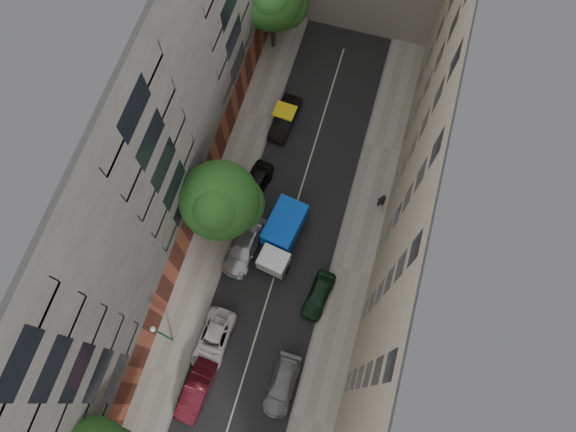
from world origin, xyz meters
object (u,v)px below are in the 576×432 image
at_px(car_left_1, 196,391).
at_px(tree_far, 273,0).
at_px(pedestrian, 382,201).
at_px(car_right_2, 318,295).
at_px(tarp_truck, 282,236).
at_px(car_left_5, 285,118).
at_px(tree_mid, 221,203).
at_px(car_left_3, 244,247).
at_px(car_left_4, 255,185).
at_px(car_left_2, 213,340).
at_px(car_right_1, 282,386).
at_px(lamp_post, 161,333).

xyz_separation_m(car_left_1, tree_far, (-3.25, 29.57, 5.05)).
bearing_deg(pedestrian, car_right_2, 47.04).
xyz_separation_m(tarp_truck, pedestrian, (6.63, 5.05, -0.32)).
height_order(car_left_5, tree_mid, tree_mid).
bearing_deg(car_left_1, car_left_5, 95.38).
distance_m(car_left_3, car_right_2, 6.70).
relative_size(car_left_5, pedestrian, 2.31).
distance_m(tarp_truck, car_left_4, 5.02).
bearing_deg(car_right_2, car_left_4, 142.77).
height_order(car_left_2, car_left_3, car_left_3).
xyz_separation_m(car_left_3, car_left_4, (-0.77, 5.12, 0.02)).
relative_size(car_right_1, pedestrian, 2.30).
xyz_separation_m(tarp_truck, car_left_2, (-2.57, -8.61, -0.79)).
height_order(car_right_2, tree_mid, tree_mid).
xyz_separation_m(car_left_3, lamp_post, (-2.91, -7.98, 3.15)).
bearing_deg(car_left_2, car_right_1, -14.50).
bearing_deg(car_left_2, car_left_3, 91.73).
bearing_deg(tarp_truck, car_left_2, -97.56).
bearing_deg(tree_far, car_left_5, -66.65).
xyz_separation_m(car_left_2, car_left_5, (-0.16, 18.80, 0.09)).
distance_m(car_left_5, car_right_2, 15.10).
relative_size(car_right_2, lamp_post, 0.65).
height_order(tarp_truck, car_left_5, tarp_truck).
bearing_deg(car_left_4, pedestrian, 15.67).
bearing_deg(car_left_2, tree_far, 98.87).
xyz_separation_m(car_left_1, car_left_5, (-0.16, 22.40, 0.00)).
height_order(tarp_truck, tree_mid, tree_mid).
xyz_separation_m(car_right_1, car_right_2, (0.80, 6.83, 0.02)).
height_order(car_right_1, car_right_2, car_right_2).
distance_m(car_left_2, tree_mid, 9.90).
bearing_deg(car_left_1, car_right_1, 24.35).
relative_size(car_left_3, car_left_5, 1.11).
height_order(car_left_3, tree_mid, tree_mid).
xyz_separation_m(tree_far, pedestrian, (12.45, -12.31, -4.67)).
bearing_deg(car_left_2, lamp_post, -162.65).
height_order(car_right_1, tree_far, tree_far).
bearing_deg(car_left_4, car_left_3, -73.58).
bearing_deg(tree_mid, car_right_1, -54.18).
relative_size(car_left_2, tree_far, 0.54).
bearing_deg(lamp_post, car_left_3, 69.94).
bearing_deg(tree_mid, car_left_5, 81.47).
bearing_deg(car_left_2, car_left_4, 95.32).
xyz_separation_m(car_left_4, car_right_2, (7.17, -7.09, -0.08)).
bearing_deg(car_right_1, car_left_5, 107.48).
xyz_separation_m(car_left_1, car_left_4, (-0.77, 15.89, 0.01)).
height_order(tarp_truck, car_right_2, tarp_truck).
relative_size(car_right_1, tree_mid, 0.54).
bearing_deg(car_left_1, tree_far, 101.25).
distance_m(tarp_truck, lamp_post, 11.18).
relative_size(car_left_2, car_left_3, 0.94).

